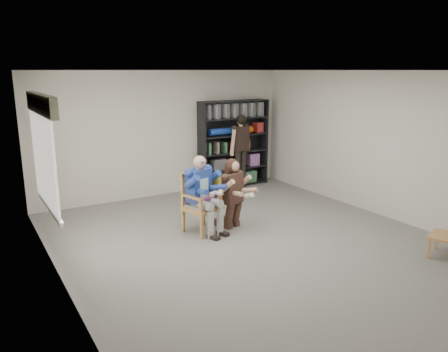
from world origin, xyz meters
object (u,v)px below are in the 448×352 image
kneeling_woman (234,194)px  standing_man (241,152)px  armchair (202,203)px  seated_man (202,194)px  side_table (447,247)px  bookshelf (234,144)px

kneeling_woman → standing_man: (1.65, 2.30, 0.25)m
armchair → seated_man: size_ratio=0.77×
armchair → kneeling_woman: kneeling_woman is taller
side_table → armchair: bearing=132.7°
seated_man → bookshelf: size_ratio=0.66×
armchair → bookshelf: bookshelf is taller
kneeling_woman → side_table: kneeling_woman is taller
bookshelf → standing_man: bearing=-72.8°
bookshelf → side_table: bookshelf is taller
bookshelf → armchair: bearing=-132.3°
armchair → bookshelf: (2.17, 2.38, 0.52)m
bookshelf → side_table: size_ratio=4.12×
seated_man → kneeling_woman: bearing=-27.4°
armchair → seated_man: seated_man is taller
armchair → standing_man: size_ratio=0.60×
bookshelf → standing_man: 0.27m
armchair → side_table: bearing=-63.1°
armchair → seated_man: bearing=0.0°
bookshelf → standing_man: bookshelf is taller
armchair → side_table: 3.97m
bookshelf → side_table: 5.39m
seated_man → kneeling_woman: 0.60m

